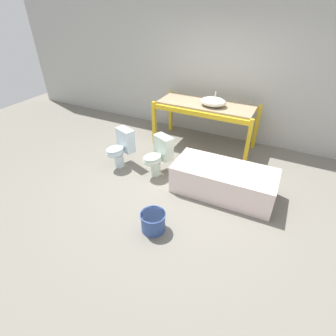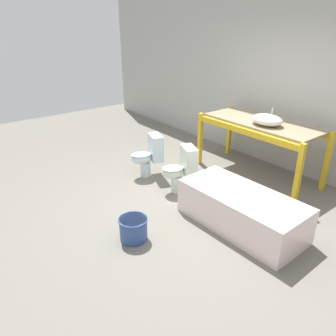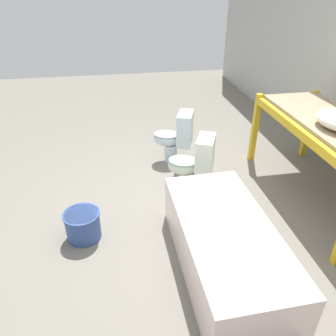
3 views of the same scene
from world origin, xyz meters
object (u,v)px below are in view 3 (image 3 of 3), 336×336
toilet_near (194,163)px  toilet_far (176,136)px  bathtub_main (225,244)px  bucket_white (83,225)px

toilet_near → toilet_far: (-0.75, -0.06, 0.00)m
bathtub_main → toilet_near: bearing=177.9°
bathtub_main → bucket_white: bearing=-117.7°
toilet_near → bucket_white: 1.38m
toilet_far → bucket_white: toilet_far is taller
toilet_near → toilet_far: 0.75m
toilet_near → bucket_white: bearing=-41.3°
toilet_far → bucket_white: size_ratio=2.01×
bathtub_main → toilet_far: 1.94m
bathtub_main → toilet_near: size_ratio=2.27×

